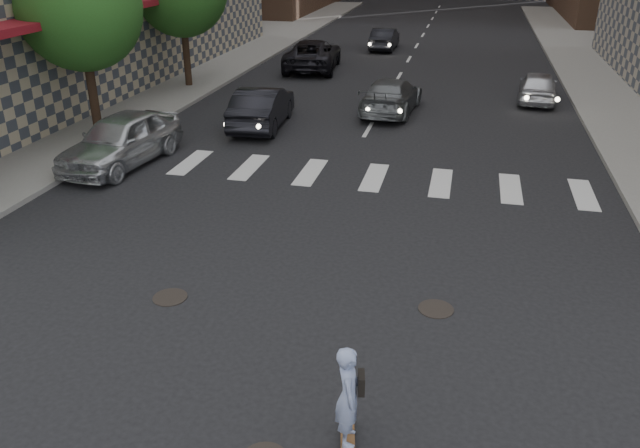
% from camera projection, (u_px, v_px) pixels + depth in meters
% --- Properties ---
extents(ground, '(160.00, 160.00, 0.00)m').
position_uv_depth(ground, '(243.00, 345.00, 11.21)').
color(ground, black).
rests_on(ground, ground).
extents(sidewalk_left, '(13.00, 80.00, 0.15)m').
position_uv_depth(sidewalk_left, '(107.00, 77.00, 31.83)').
color(sidewalk_left, gray).
rests_on(sidewalk_left, ground).
extents(tree_b, '(4.20, 4.20, 6.60)m').
position_uv_depth(tree_b, '(82.00, 1.00, 21.03)').
color(tree_b, '#382619').
rests_on(tree_b, sidewalk_left).
extents(manhole_b, '(0.70, 0.70, 0.02)m').
position_uv_depth(manhole_b, '(170.00, 297.00, 12.68)').
color(manhole_b, black).
rests_on(manhole_b, ground).
extents(manhole_c, '(0.70, 0.70, 0.02)m').
position_uv_depth(manhole_c, '(436.00, 309.00, 12.28)').
color(manhole_c, black).
rests_on(manhole_c, ground).
extents(skateboarder, '(0.49, 0.87, 1.68)m').
position_uv_depth(skateboarder, '(349.00, 396.00, 8.68)').
color(skateboarder, brown).
rests_on(skateboarder, ground).
extents(silver_sedan, '(2.48, 5.01, 1.64)m').
position_uv_depth(silver_sedan, '(121.00, 140.00, 19.67)').
color(silver_sedan, silver).
rests_on(silver_sedan, ground).
extents(traffic_car_a, '(1.99, 4.76, 1.53)m').
position_uv_depth(traffic_car_a, '(262.00, 107.00, 23.61)').
color(traffic_car_a, black).
rests_on(traffic_car_a, ground).
extents(traffic_car_b, '(2.33, 4.94, 1.39)m').
position_uv_depth(traffic_car_b, '(391.00, 96.00, 25.54)').
color(traffic_car_b, slate).
rests_on(traffic_car_b, ground).
extents(traffic_car_c, '(3.20, 5.94, 1.59)m').
position_uv_depth(traffic_car_c, '(313.00, 55.00, 33.68)').
color(traffic_car_c, black).
rests_on(traffic_car_c, ground).
extents(traffic_car_d, '(1.90, 4.04, 1.34)m').
position_uv_depth(traffic_car_d, '(538.00, 86.00, 27.22)').
color(traffic_car_d, silver).
rests_on(traffic_car_d, ground).
extents(traffic_car_e, '(1.45, 4.09, 1.34)m').
position_uv_depth(traffic_car_e, '(385.00, 39.00, 39.55)').
color(traffic_car_e, black).
rests_on(traffic_car_e, ground).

